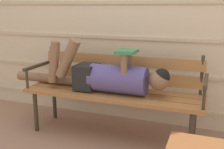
% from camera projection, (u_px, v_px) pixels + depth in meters
% --- Properties ---
extents(ground_plane, '(12.00, 12.00, 0.00)m').
position_uv_depth(ground_plane, '(107.00, 141.00, 2.69)').
color(ground_plane, '#936B56').
extents(house_siding, '(4.40, 0.08, 2.29)m').
position_uv_depth(house_siding, '(128.00, 20.00, 3.01)').
color(house_siding, beige).
rests_on(house_siding, ground).
extents(park_bench, '(1.79, 0.48, 0.85)m').
position_uv_depth(park_bench, '(114.00, 87.00, 2.76)').
color(park_bench, '#9E6638').
rests_on(park_bench, ground).
extents(reclining_person, '(1.72, 0.27, 0.53)m').
position_uv_depth(reclining_person, '(106.00, 76.00, 2.69)').
color(reclining_person, '#514784').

